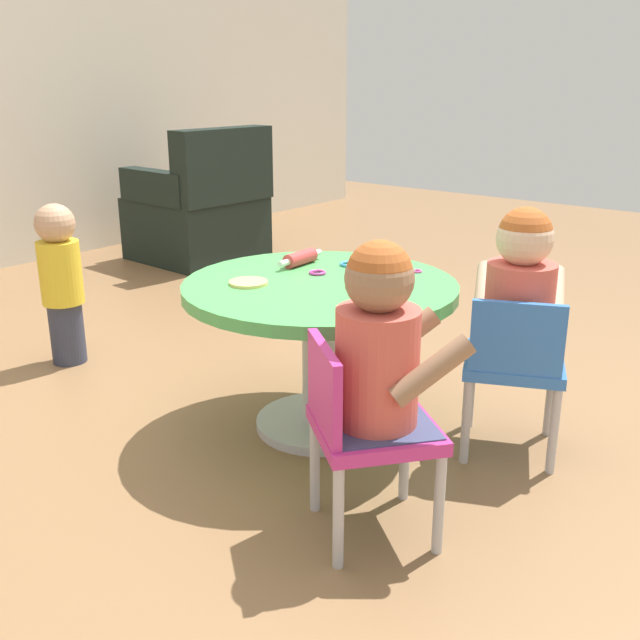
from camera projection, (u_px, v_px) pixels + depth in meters
ground_plane at (320, 426)px, 2.57m from camera, size 10.00×10.00×0.00m
craft_table at (320, 318)px, 2.44m from camera, size 0.90×0.90×0.52m
child_chair_left at (362, 428)px, 1.88m from camera, size 0.42×0.42×0.54m
seated_child_left at (380, 343)px, 1.82m from camera, size 0.44×0.42×0.51m
child_chair_right at (514, 364)px, 2.29m from camera, size 0.40×0.40×0.54m
seated_child_right at (520, 291)px, 2.25m from camera, size 0.43×0.39×0.51m
armchair_dark at (201, 212)px, 4.79m from camera, size 0.74×0.74×0.85m
toddler_standing at (61, 279)px, 3.03m from camera, size 0.17×0.17×0.67m
rolling_pin at (300, 258)px, 2.61m from camera, size 0.23×0.06×0.05m
craft_scissors at (408, 270)px, 2.54m from camera, size 0.11×0.14×0.01m
playdough_blob_0 at (248, 283)px, 2.38m from camera, size 0.12×0.12×0.01m
cookie_cutter_0 at (349, 264)px, 2.61m from camera, size 0.07×0.07×0.01m
cookie_cutter_1 at (317, 273)px, 2.50m from camera, size 0.06×0.06×0.01m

